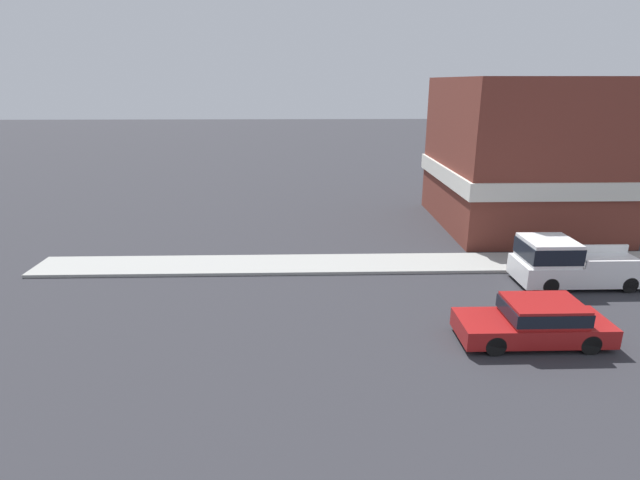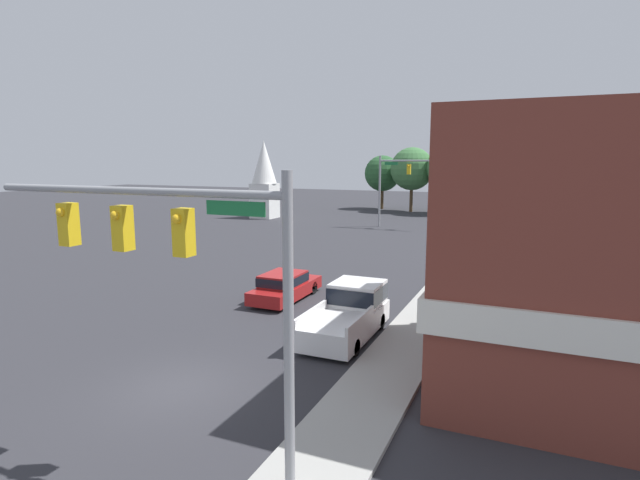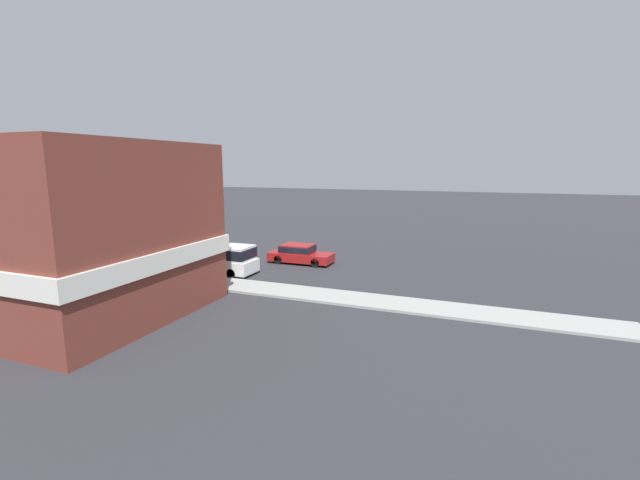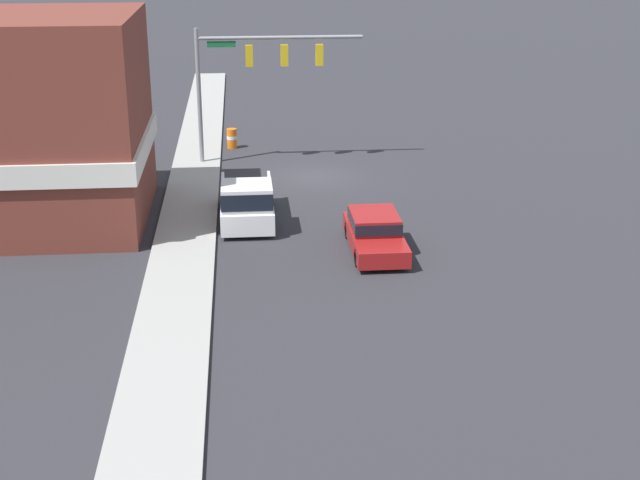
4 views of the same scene
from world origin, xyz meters
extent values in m
plane|color=#2D2D33|center=(0.00, 0.00, 0.00)|extent=(200.00, 200.00, 0.00)
cube|color=#9E9E99|center=(5.70, 0.00, 0.07)|extent=(2.40, 60.00, 0.14)
cylinder|color=gray|center=(5.42, -2.95, 3.41)|extent=(0.22, 0.22, 6.82)
cylinder|color=gray|center=(1.33, -2.95, 6.32)|extent=(8.17, 0.18, 0.18)
cube|color=gold|center=(2.88, -2.95, 5.46)|extent=(0.36, 0.36, 1.05)
sphere|color=yellow|center=(2.88, -3.15, 5.77)|extent=(0.22, 0.22, 0.22)
cube|color=gold|center=(1.13, -2.95, 5.46)|extent=(0.36, 0.36, 1.05)
sphere|color=yellow|center=(1.13, -3.15, 5.77)|extent=(0.22, 0.22, 0.22)
cube|color=gold|center=(-0.61, -2.95, 5.46)|extent=(0.36, 0.36, 1.05)
sphere|color=yellow|center=(-0.61, -3.15, 5.77)|extent=(0.22, 0.22, 0.22)
cube|color=#196B38|center=(4.22, -2.95, 6.03)|extent=(1.40, 0.04, 0.30)
cylinder|color=black|center=(-2.38, 11.78, 0.33)|extent=(0.22, 0.66, 0.66)
cylinder|color=black|center=(-0.70, 11.78, 0.33)|extent=(0.22, 0.66, 0.66)
cylinder|color=black|center=(-2.38, 8.79, 0.33)|extent=(0.22, 0.66, 0.66)
cylinder|color=black|center=(-0.70, 8.79, 0.33)|extent=(0.22, 0.66, 0.66)
cube|color=maroon|center=(-1.54, 10.29, 0.49)|extent=(1.90, 4.83, 0.62)
cube|color=maroon|center=(-1.54, 10.00, 1.11)|extent=(1.75, 2.32, 0.61)
cube|color=black|center=(-1.54, 10.00, 1.11)|extent=(1.77, 2.41, 0.43)
cylinder|color=black|center=(2.29, 7.84, 0.33)|extent=(0.22, 0.66, 0.66)
cylinder|color=black|center=(4.19, 7.84, 0.33)|extent=(0.22, 0.66, 0.66)
cylinder|color=black|center=(2.29, 4.60, 0.33)|extent=(0.22, 0.66, 0.66)
cylinder|color=black|center=(4.19, 4.60, 0.33)|extent=(0.22, 0.66, 0.66)
cube|color=white|center=(3.24, 6.22, 0.61)|extent=(2.12, 5.22, 0.85)
cube|color=white|center=(3.24, 7.64, 1.50)|extent=(2.02, 1.98, 0.95)
cube|color=black|center=(3.24, 7.64, 1.50)|extent=(2.04, 2.06, 0.66)
cube|color=white|center=(2.24, 5.08, 1.21)|extent=(0.12, 2.94, 0.35)
cube|color=white|center=(4.24, 5.08, 1.21)|extent=(0.12, 2.94, 0.35)
cylinder|color=orange|center=(3.90, -6.12, 0.54)|extent=(0.54, 0.54, 1.07)
cylinder|color=white|center=(3.90, -6.12, 0.59)|extent=(0.55, 0.55, 0.19)
cube|color=brown|center=(12.44, 5.23, 4.19)|extent=(10.09, 8.79, 8.39)
cube|color=silver|center=(12.44, 5.23, 3.05)|extent=(10.39, 9.09, 0.90)
camera|label=1|loc=(-15.98, 17.62, 8.16)|focal=28.00mm
camera|label=2|loc=(9.88, -11.61, 7.01)|focal=28.00mm
camera|label=3|loc=(27.39, 23.06, 7.30)|focal=24.00mm
camera|label=4|loc=(3.38, 41.58, 11.99)|focal=50.00mm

